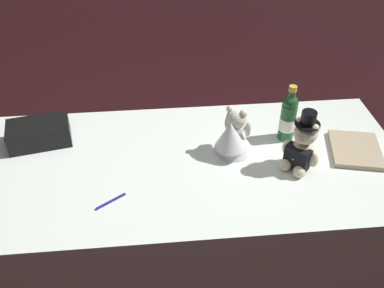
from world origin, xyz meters
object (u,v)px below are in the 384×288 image
(champagne_bottle, at_px, (288,117))
(guestbook, at_px, (356,150))
(gift_case_black, at_px, (39,133))
(signing_pen, at_px, (112,201))
(teddy_bear_groom, at_px, (302,147))
(teddy_bear_bride, at_px, (234,134))

(champagne_bottle, bearing_deg, guestbook, -24.99)
(gift_case_black, bearing_deg, champagne_bottle, -3.72)
(signing_pen, bearing_deg, champagne_bottle, 23.75)
(teddy_bear_groom, distance_m, guestbook, 0.32)
(teddy_bear_groom, distance_m, signing_pen, 0.83)
(teddy_bear_groom, height_order, teddy_bear_bride, teddy_bear_groom)
(teddy_bear_bride, height_order, guestbook, teddy_bear_bride)
(teddy_bear_groom, relative_size, gift_case_black, 0.92)
(teddy_bear_groom, relative_size, signing_pen, 2.30)
(teddy_bear_bride, bearing_deg, teddy_bear_groom, -25.98)
(signing_pen, bearing_deg, guestbook, 11.20)
(teddy_bear_groom, xyz_separation_m, champagne_bottle, (-0.00, 0.22, 0.01))
(teddy_bear_bride, relative_size, signing_pen, 1.88)
(teddy_bear_bride, xyz_separation_m, gift_case_black, (-0.89, 0.16, -0.05))
(gift_case_black, bearing_deg, teddy_bear_bride, -10.14)
(champagne_bottle, distance_m, guestbook, 0.34)
(champagne_bottle, relative_size, guestbook, 1.09)
(teddy_bear_bride, relative_size, gift_case_black, 0.75)
(champagne_bottle, height_order, guestbook, champagne_bottle)
(champagne_bottle, bearing_deg, signing_pen, -156.25)
(teddy_bear_groom, relative_size, teddy_bear_bride, 1.22)
(champagne_bottle, bearing_deg, teddy_bear_bride, -162.71)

